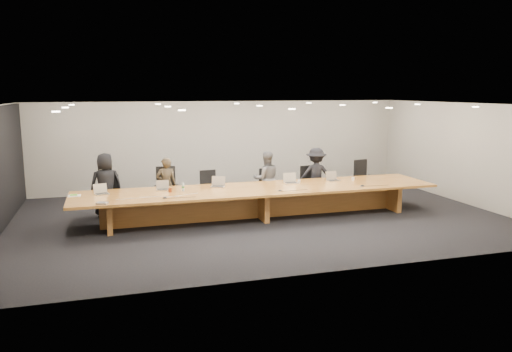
{
  "coord_description": "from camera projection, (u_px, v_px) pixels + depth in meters",
  "views": [
    {
      "loc": [
        -3.57,
        -11.6,
        3.14
      ],
      "look_at": [
        0.0,
        0.3,
        1.0
      ],
      "focal_mm": 35.0,
      "sensor_mm": 36.0,
      "label": 1
    }
  ],
  "objects": [
    {
      "name": "paper_cup_far",
      "position": [
        353.0,
        179.0,
        13.38
      ],
      "size": [
        0.09,
        0.09,
        0.08
      ],
      "primitive_type": "cone",
      "rotation": [
        0.0,
        0.0,
        -0.35
      ],
      "color": "white",
      "rests_on": "conference_table"
    },
    {
      "name": "mic_center",
      "position": [
        280.0,
        190.0,
        11.98
      ],
      "size": [
        0.13,
        0.13,
        0.03
      ],
      "primitive_type": "cone",
      "rotation": [
        0.0,
        0.0,
        -0.31
      ],
      "color": "black",
      "rests_on": "conference_table"
    },
    {
      "name": "chair_mid_left",
      "position": [
        210.0,
        190.0,
        13.33
      ],
      "size": [
        0.59,
        0.59,
        1.04
      ],
      "primitive_type": null,
      "rotation": [
        0.0,
        0.0,
        0.11
      ],
      "color": "black",
      "rests_on": "ground"
    },
    {
      "name": "av_box",
      "position": [
        102.0,
        203.0,
        10.61
      ],
      "size": [
        0.27,
        0.24,
        0.03
      ],
      "primitive_type": "cube",
      "rotation": [
        0.0,
        0.0,
        -0.39
      ],
      "color": "#B4B4B9",
      "rests_on": "conference_table"
    },
    {
      "name": "mic_right",
      "position": [
        362.0,
        186.0,
        12.58
      ],
      "size": [
        0.14,
        0.14,
        0.03
      ],
      "primitive_type": "cone",
      "rotation": [
        0.0,
        0.0,
        0.05
      ],
      "color": "black",
      "rests_on": "conference_table"
    },
    {
      "name": "chair_mid_right",
      "position": [
        269.0,
        187.0,
        13.81
      ],
      "size": [
        0.52,
        0.52,
        1.01
      ],
      "primitive_type": null,
      "rotation": [
        0.0,
        0.0,
        0.0
      ],
      "color": "black",
      "rests_on": "ground"
    },
    {
      "name": "person_a",
      "position": [
        106.0,
        185.0,
        12.49
      ],
      "size": [
        0.84,
        0.6,
        1.61
      ],
      "primitive_type": "imported",
      "rotation": [
        0.0,
        0.0,
        3.26
      ],
      "color": "black",
      "rests_on": "ground"
    },
    {
      "name": "conference_table",
      "position": [
        259.0,
        197.0,
        12.4
      ],
      "size": [
        9.0,
        1.8,
        0.75
      ],
      "color": "#91581F",
      "rests_on": "ground"
    },
    {
      "name": "chair_far_right",
      "position": [
        366.0,
        179.0,
        14.57
      ],
      "size": [
        0.73,
        0.73,
        1.15
      ],
      "primitive_type": null,
      "rotation": [
        0.0,
        0.0,
        0.29
      ],
      "color": "black",
      "rests_on": "ground"
    },
    {
      "name": "laptop_e",
      "position": [
        334.0,
        176.0,
        13.29
      ],
      "size": [
        0.36,
        0.28,
        0.26
      ],
      "primitive_type": null,
      "rotation": [
        0.0,
        0.0,
        0.14
      ],
      "color": "#BFAE92",
      "rests_on": "conference_table"
    },
    {
      "name": "laptop_a",
      "position": [
        102.0,
        189.0,
        11.57
      ],
      "size": [
        0.37,
        0.31,
        0.25
      ],
      "primitive_type": null,
      "rotation": [
        0.0,
        0.0,
        0.31
      ],
      "color": "#B7A88C",
      "rests_on": "conference_table"
    },
    {
      "name": "person_c",
      "position": [
        266.0,
        179.0,
        13.58
      ],
      "size": [
        0.79,
        0.65,
        1.51
      ],
      "primitive_type": "imported",
      "rotation": [
        0.0,
        0.0,
        3.04
      ],
      "color": "#525355",
      "rests_on": "ground"
    },
    {
      "name": "person_b",
      "position": [
        166.0,
        185.0,
        12.88
      ],
      "size": [
        0.54,
        0.37,
        1.44
      ],
      "primitive_type": "imported",
      "rotation": [
        0.0,
        0.0,
        3.09
      ],
      "color": "#322A1B",
      "rests_on": "ground"
    },
    {
      "name": "laptop_c",
      "position": [
        218.0,
        182.0,
        12.46
      ],
      "size": [
        0.41,
        0.36,
        0.27
      ],
      "primitive_type": null,
      "rotation": [
        0.0,
        0.0,
        -0.41
      ],
      "color": "#BCA88F",
      "rests_on": "conference_table"
    },
    {
      "name": "laptop_b",
      "position": [
        162.0,
        185.0,
        12.08
      ],
      "size": [
        0.32,
        0.25,
        0.24
      ],
      "primitive_type": null,
      "rotation": [
        0.0,
        0.0,
        -0.11
      ],
      "color": "tan",
      "rests_on": "conference_table"
    },
    {
      "name": "chair_far_left",
      "position": [
        110.0,
        196.0,
        12.55
      ],
      "size": [
        0.58,
        0.58,
        1.05
      ],
      "primitive_type": null,
      "rotation": [
        0.0,
        0.0,
        -0.09
      ],
      "color": "black",
      "rests_on": "ground"
    },
    {
      "name": "person_d",
      "position": [
        316.0,
        175.0,
        14.09
      ],
      "size": [
        1.12,
        0.84,
        1.55
      ],
      "primitive_type": "imported",
      "rotation": [
        0.0,
        0.0,
        2.85
      ],
      "color": "black",
      "rests_on": "ground"
    },
    {
      "name": "laptop_d",
      "position": [
        291.0,
        178.0,
        12.94
      ],
      "size": [
        0.36,
        0.26,
        0.27
      ],
      "primitive_type": null,
      "rotation": [
        0.0,
        0.0,
        -0.03
      ],
      "color": "beige",
      "rests_on": "conference_table"
    },
    {
      "name": "back_wall",
      "position": [
        223.0,
        145.0,
        16.03
      ],
      "size": [
        12.0,
        0.02,
        2.8
      ],
      "primitive_type": "cube",
      "color": "beige",
      "rests_on": "ground"
    },
    {
      "name": "chair_right",
      "position": [
        310.0,
        184.0,
        14.16
      ],
      "size": [
        0.59,
        0.59,
        1.04
      ],
      "primitive_type": null,
      "rotation": [
        0.0,
        0.0,
        0.12
      ],
      "color": "black",
      "rests_on": "ground"
    },
    {
      "name": "chair_left",
      "position": [
        167.0,
        189.0,
        12.96
      ],
      "size": [
        0.63,
        0.63,
        1.2
      ],
      "primitive_type": null,
      "rotation": [
        0.0,
        0.0,
        -0.03
      ],
      "color": "black",
      "rests_on": "ground"
    },
    {
      "name": "amber_mug",
      "position": [
        170.0,
        190.0,
        11.83
      ],
      "size": [
        0.09,
        0.09,
        0.1
      ],
      "primitive_type": "cylinder",
      "rotation": [
        0.0,
        0.0,
        -0.09
      ],
      "color": "maroon",
      "rests_on": "conference_table"
    },
    {
      "name": "notepad",
      "position": [
        74.0,
        196.0,
        11.4
      ],
      "size": [
        0.28,
        0.23,
        0.02
      ],
      "primitive_type": "cube",
      "rotation": [
        0.0,
        0.0,
        -0.03
      ],
      "color": "white",
      "rests_on": "conference_table"
    },
    {
      "name": "paper_cup_near",
      "position": [
        299.0,
        182.0,
        12.99
      ],
      "size": [
        0.07,
        0.07,
        0.08
      ],
      "primitive_type": "cone",
      "rotation": [
        0.0,
        0.0,
        0.0
      ],
      "color": "silver",
      "rests_on": "conference_table"
    },
    {
      "name": "lime_gadget",
      "position": [
        74.0,
        195.0,
        11.4
      ],
      "size": [
        0.16,
        0.1,
        0.02
      ],
      "primitive_type": "cube",
      "rotation": [
        0.0,
        0.0,
        0.04
      ],
      "color": "#5DAA2D",
      "rests_on": "notepad"
    },
    {
      "name": "mic_left",
      "position": [
        165.0,
        198.0,
        11.18
      ],
      "size": [
        0.15,
        0.15,
        0.03
      ],
      "primitive_type": "cone",
      "rotation": [
        0.0,
        0.0,
        0.4
      ],
      "color": "black",
      "rests_on": "conference_table"
    },
    {
      "name": "water_bottle",
      "position": [
        183.0,
        187.0,
        11.97
      ],
      "size": [
        0.06,
        0.06,
        0.19
      ],
      "primitive_type": "cylinder",
      "rotation": [
        0.0,
        0.0,
        -0.06
      ],
      "color": "silver",
      "rests_on": "conference_table"
    },
    {
      "name": "ground",
      "position": [
        259.0,
        217.0,
        12.49
      ],
      "size": [
        12.0,
        12.0,
        0.0
      ],
      "primitive_type": "plane",
      "color": "black",
      "rests_on": "ground"
    }
  ]
}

